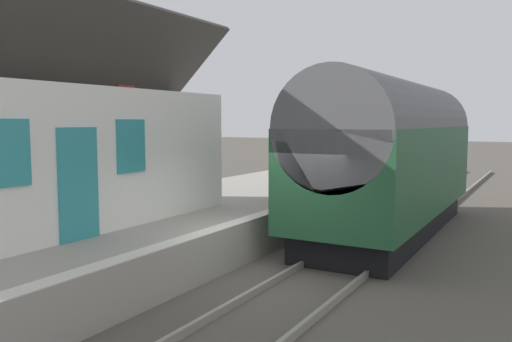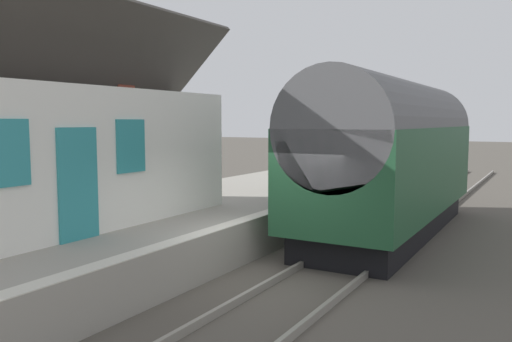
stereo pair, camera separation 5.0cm
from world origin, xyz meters
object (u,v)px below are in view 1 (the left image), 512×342
at_px(bench_platform_end, 343,165).
at_px(bench_near_building, 315,170).
at_px(train, 392,155).
at_px(station_building, 53,149).
at_px(station_sign_board, 314,154).

bearing_deg(bench_platform_end, bench_near_building, 179.11).
distance_m(train, bench_platform_end, 6.31).
xyz_separation_m(bench_platform_end, bench_near_building, (-2.69, 0.04, 0.00)).
height_order(station_building, station_sign_board, station_building).
xyz_separation_m(station_building, station_sign_board, (7.63, -2.82, -0.42)).
relative_size(train, bench_near_building, 6.83).
bearing_deg(station_building, station_sign_board, -20.32).
bearing_deg(station_building, train, -38.66).
bearing_deg(bench_platform_end, station_sign_board, -171.11).
distance_m(station_building, station_sign_board, 8.14).
bearing_deg(station_sign_board, station_building, 159.68).
bearing_deg(station_sign_board, bench_platform_end, 8.89).
bearing_deg(train, bench_near_building, 52.89).
xyz_separation_m(train, station_sign_board, (0.76, 2.67, -0.08)).
height_order(train, station_sign_board, train).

